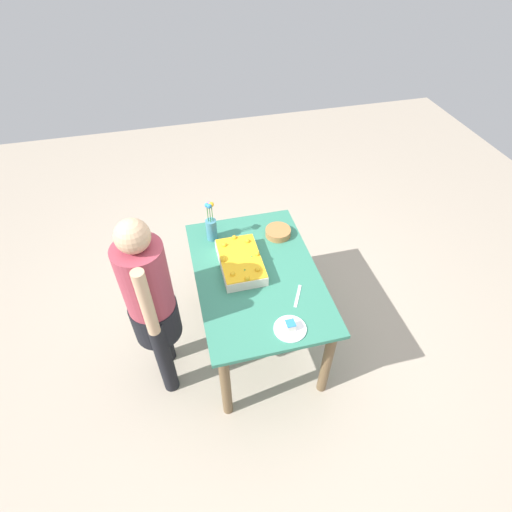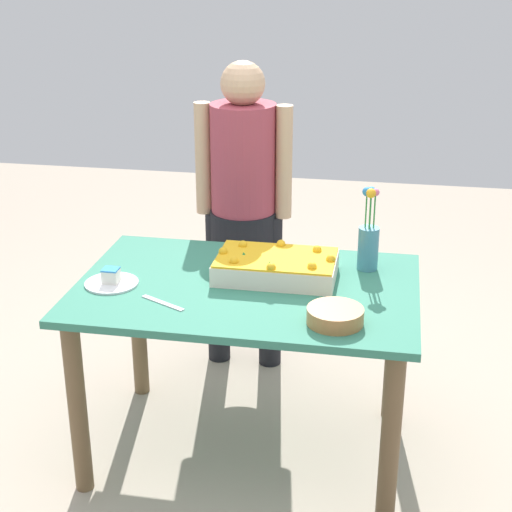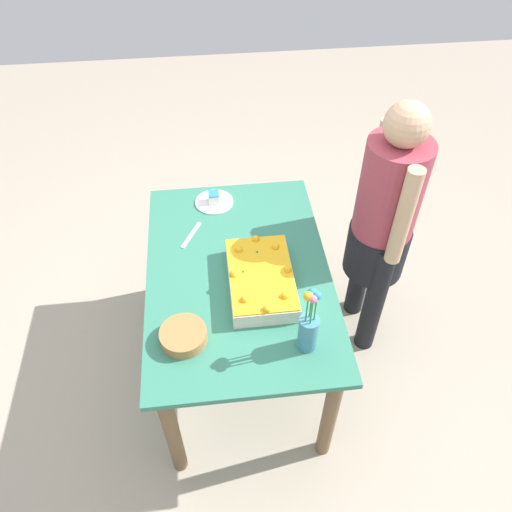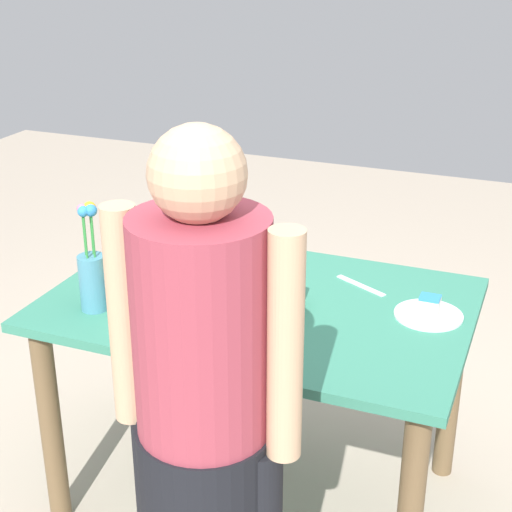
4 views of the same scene
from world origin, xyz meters
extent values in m
plane|color=#AFA08C|center=(0.00, 0.00, 0.00)|extent=(8.00, 8.00, 0.00)
cube|color=#347B62|center=(0.00, 0.00, 0.74)|extent=(1.30, 0.86, 0.03)
cylinder|color=brown|center=(-0.58, -0.36, 0.36)|extent=(0.07, 0.07, 0.72)
cylinder|color=brown|center=(0.58, -0.36, 0.36)|extent=(0.07, 0.07, 0.72)
cylinder|color=brown|center=(-0.58, 0.36, 0.36)|extent=(0.07, 0.07, 0.72)
cylinder|color=brown|center=(0.58, 0.36, 0.36)|extent=(0.07, 0.07, 0.72)
cube|color=#F2DCCA|center=(0.10, 0.10, 0.79)|extent=(0.47, 0.29, 0.08)
cube|color=gold|center=(0.10, 0.10, 0.83)|extent=(0.46, 0.28, 0.01)
sphere|color=gold|center=(0.31, 0.10, 0.84)|extent=(0.04, 0.04, 0.04)
sphere|color=gold|center=(0.25, 0.18, 0.84)|extent=(0.04, 0.04, 0.04)
sphere|color=gold|center=(0.10, 0.22, 0.84)|extent=(0.04, 0.04, 0.04)
sphere|color=gold|center=(-0.05, 0.18, 0.84)|extent=(0.04, 0.04, 0.04)
sphere|color=gold|center=(-0.11, 0.10, 0.84)|extent=(0.04, 0.04, 0.04)
sphere|color=gold|center=(-0.05, 0.01, 0.84)|extent=(0.04, 0.04, 0.04)
sphere|color=gold|center=(0.10, -0.03, 0.84)|extent=(0.04, 0.04, 0.04)
sphere|color=gold|center=(0.25, 0.01, 0.84)|extent=(0.04, 0.04, 0.04)
cone|color=#2D8438|center=(-0.03, 0.09, 0.84)|extent=(0.02, 0.02, 0.02)
cone|color=#2D8438|center=(0.09, 0.02, 0.84)|extent=(0.02, 0.02, 0.02)
cylinder|color=white|center=(-0.51, -0.08, 0.76)|extent=(0.21, 0.21, 0.01)
cube|color=white|center=(-0.51, -0.08, 0.79)|extent=(0.06, 0.06, 0.05)
cube|color=#2C7FC9|center=(-0.51, -0.08, 0.81)|extent=(0.06, 0.06, 0.01)
cube|color=silver|center=(-0.27, -0.21, 0.75)|extent=(0.18, 0.11, 0.00)
cylinder|color=teal|center=(0.44, 0.24, 0.84)|extent=(0.08, 0.08, 0.18)
cylinder|color=#2D8438|center=(0.46, 0.24, 1.00)|extent=(0.01, 0.01, 0.15)
sphere|color=#DD6990|center=(0.46, 0.24, 1.07)|extent=(0.03, 0.03, 0.03)
cylinder|color=#2D8438|center=(0.44, 0.26, 1.00)|extent=(0.01, 0.01, 0.15)
sphere|color=#2F86C0|center=(0.44, 0.26, 1.07)|extent=(0.03, 0.03, 0.03)
cylinder|color=#2D8438|center=(0.43, 0.25, 1.00)|extent=(0.01, 0.01, 0.15)
sphere|color=#2D7EBC|center=(0.43, 0.25, 1.07)|extent=(0.04, 0.04, 0.04)
cylinder|color=#2D8438|center=(0.44, 0.23, 1.00)|extent=(0.01, 0.01, 0.15)
sphere|color=#F3A91F|center=(0.44, 0.23, 1.07)|extent=(0.04, 0.04, 0.04)
cylinder|color=#B17440|center=(0.36, -0.26, 0.78)|extent=(0.20, 0.20, 0.06)
cylinder|color=black|center=(-0.29, 0.73, 0.39)|extent=(0.11, 0.11, 0.78)
cylinder|color=black|center=(-0.03, 0.73, 0.39)|extent=(0.11, 0.11, 0.78)
cylinder|color=black|center=(-0.16, 0.73, 0.66)|extent=(0.32, 0.31, 0.28)
cylinder|color=#9D3948|center=(-0.16, 0.73, 1.04)|extent=(0.30, 0.30, 0.52)
sphere|color=tan|center=(-0.16, 0.73, 1.39)|extent=(0.20, 0.20, 0.20)
cylinder|color=tan|center=(-0.34, 0.73, 1.04)|extent=(0.08, 0.08, 0.52)
cylinder|color=tan|center=(0.03, 0.73, 1.04)|extent=(0.08, 0.08, 0.52)
camera|label=1|loc=(-1.88, 0.47, 2.81)|focal=28.00mm
camera|label=2|loc=(0.53, -2.68, 1.98)|focal=55.00mm
camera|label=3|loc=(1.57, -0.10, 2.50)|focal=35.00mm
camera|label=4|loc=(-0.81, 2.05, 1.84)|focal=55.00mm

